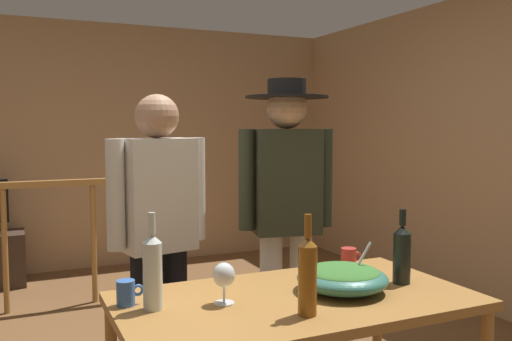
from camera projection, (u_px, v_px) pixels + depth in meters
name	position (u px, v px, depth m)	size (l,w,h in m)	color
back_wall	(103.00, 146.00, 5.60)	(5.05, 0.10, 2.50)	tan
side_wall_right	(435.00, 150.00, 4.76)	(0.10, 4.45, 2.50)	tan
stair_railing	(70.00, 224.00, 4.37)	(2.75, 0.10, 1.08)	#9E6B33
serving_table	(296.00, 313.00, 2.25)	(1.47, 0.80, 0.75)	#9E6B33
salad_bowl	(342.00, 277.00, 2.31)	(0.39, 0.39, 0.20)	#337060
wine_glass	(224.00, 276.00, 2.14)	(0.09, 0.09, 0.17)	silver
wine_bottle_clear	(153.00, 270.00, 2.08)	(0.07, 0.07, 0.38)	silver
wine_bottle_amber	(308.00, 274.00, 2.01)	(0.07, 0.07, 0.38)	brown
wine_bottle_dark	(402.00, 253.00, 2.43)	(0.08, 0.08, 0.34)	black
mug_blue	(126.00, 293.00, 2.13)	(0.11, 0.07, 0.10)	#3866B2
mug_red	(349.00, 258.00, 2.69)	(0.11, 0.08, 0.10)	#B7332D
person_standing_left	(159.00, 224.00, 2.80)	(0.54, 0.28, 1.62)	black
person_standing_right	(286.00, 200.00, 3.10)	(0.55, 0.47, 1.72)	beige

